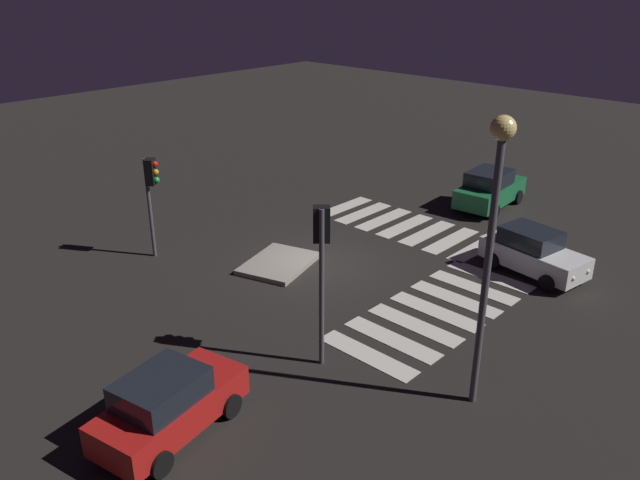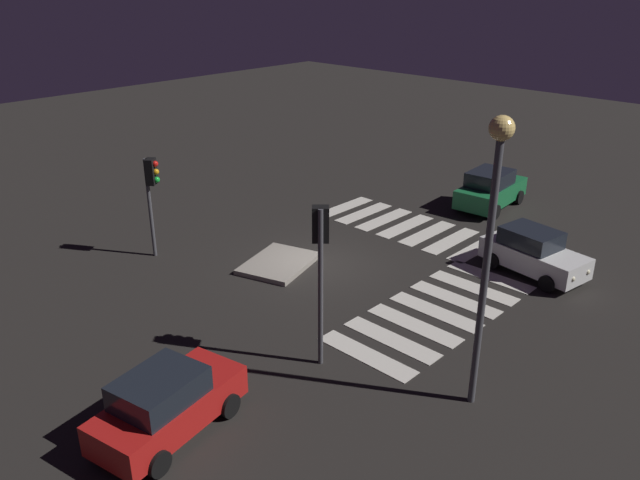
% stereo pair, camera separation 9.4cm
% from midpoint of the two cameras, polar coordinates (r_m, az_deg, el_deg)
% --- Properties ---
extents(ground_plane, '(80.00, 80.00, 0.00)m').
position_cam_midpoint_polar(ground_plane, '(23.65, 0.11, -2.23)').
color(ground_plane, black).
extents(traffic_island, '(3.33, 2.86, 0.18)m').
position_cam_midpoint_polar(traffic_island, '(23.60, -3.59, -2.10)').
color(traffic_island, gray).
rests_on(traffic_island, ground).
extents(car_green, '(4.19, 2.15, 1.78)m').
position_cam_midpoint_polar(car_green, '(30.12, 15.13, 4.42)').
color(car_green, '#196B38').
rests_on(car_green, ground).
extents(car_red, '(4.04, 2.35, 1.67)m').
position_cam_midpoint_polar(car_red, '(15.66, -13.37, -14.09)').
color(car_red, red).
rests_on(car_red, ground).
extents(car_white, '(2.22, 3.92, 1.64)m').
position_cam_midpoint_polar(car_white, '(23.95, 18.68, -1.08)').
color(car_white, silver).
rests_on(car_white, ground).
extents(traffic_light_west, '(0.54, 0.53, 3.84)m').
position_cam_midpoint_polar(traffic_light_west, '(24.13, -14.78, 4.94)').
color(traffic_light_west, '#47474C').
rests_on(traffic_light_west, ground).
extents(traffic_light_south, '(0.54, 0.54, 4.58)m').
position_cam_midpoint_polar(traffic_light_south, '(16.52, 0.21, -0.66)').
color(traffic_light_south, '#47474C').
rests_on(traffic_light_south, ground).
extents(street_lamp, '(0.56, 0.56, 7.31)m').
position_cam_midpoint_polar(street_lamp, '(14.76, 15.31, 2.01)').
color(street_lamp, '#47474C').
rests_on(street_lamp, ground).
extents(crosswalk_near, '(7.60, 3.20, 0.02)m').
position_cam_midpoint_polar(crosswalk_near, '(20.85, 10.43, -6.33)').
color(crosswalk_near, silver).
rests_on(crosswalk_near, ground).
extents(crosswalk_side, '(3.20, 7.60, 0.02)m').
position_cam_midpoint_polar(crosswalk_side, '(27.40, 7.73, 1.24)').
color(crosswalk_side, silver).
rests_on(crosswalk_side, ground).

